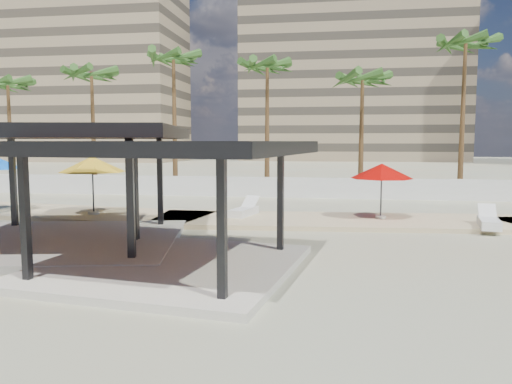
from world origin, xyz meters
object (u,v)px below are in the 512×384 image
pavilion_central (168,194)px  lounger_a (244,211)px  umbrella_c (382,171)px  lounger_b (489,222)px  pavilion_west (62,175)px

pavilion_central → lounger_a: pavilion_central is taller
umbrella_c → lounger_b: 4.44m
pavilion_central → umbrella_c: bearing=62.6°
pavilion_west → umbrella_c: pavilion_west is taller
umbrella_c → lounger_a: (-5.70, -0.05, -1.76)m
lounger_a → lounger_b: 9.59m
umbrella_c → pavilion_central: bearing=-125.2°
pavilion_central → lounger_a: (0.40, 8.59, -1.63)m
pavilion_west → pavilion_central: bearing=-40.6°
pavilion_central → lounger_b: 12.27m
lounger_a → lounger_b: size_ratio=0.99×
pavilion_central → umbrella_c: 10.59m
lounger_a → umbrella_c: bearing=-75.8°
umbrella_c → pavilion_west: bearing=-149.2°
pavilion_central → lounger_a: bearing=95.2°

